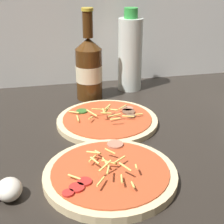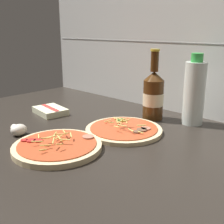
% 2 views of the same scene
% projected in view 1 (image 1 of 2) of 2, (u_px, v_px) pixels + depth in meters
% --- Properties ---
extents(counter_slab, '(1.60, 0.90, 0.03)m').
position_uv_depth(counter_slab, '(140.00, 151.00, 0.76)').
color(counter_slab, '#28231E').
rests_on(counter_slab, ground).
extents(pizza_near, '(0.25, 0.25, 0.05)m').
position_uv_depth(pizza_near, '(110.00, 175.00, 0.64)').
color(pizza_near, beige).
rests_on(pizza_near, counter_slab).
extents(pizza_far, '(0.25, 0.25, 0.05)m').
position_uv_depth(pizza_far, '(107.00, 120.00, 0.86)').
color(pizza_far, beige).
rests_on(pizza_far, counter_slab).
extents(beer_bottle, '(0.08, 0.08, 0.26)m').
position_uv_depth(beer_bottle, '(89.00, 67.00, 0.98)').
color(beer_bottle, '#47280F').
rests_on(beer_bottle, counter_slab).
extents(oil_bottle, '(0.07, 0.07, 0.25)m').
position_uv_depth(oil_bottle, '(130.00, 53.00, 1.05)').
color(oil_bottle, silver).
rests_on(oil_bottle, counter_slab).
extents(mushroom_left, '(0.05, 0.05, 0.04)m').
position_uv_depth(mushroom_left, '(7.00, 189.00, 0.58)').
color(mushroom_left, white).
rests_on(mushroom_left, counter_slab).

